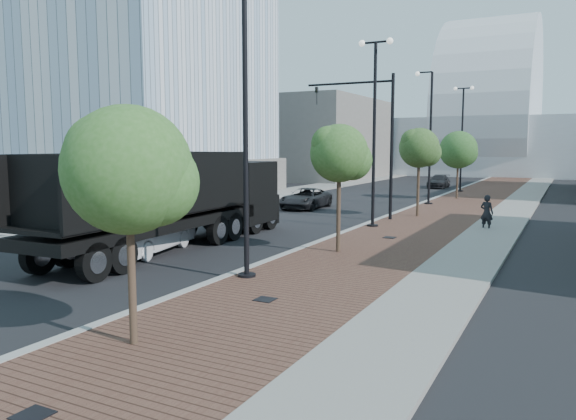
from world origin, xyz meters
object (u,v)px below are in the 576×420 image
at_px(dump_truck, 200,204).
at_px(dark_car_mid, 306,198).
at_px(pedestrian, 487,213).
at_px(white_sedan, 148,233).

bearing_deg(dump_truck, dark_car_mid, 93.22).
height_order(dump_truck, pedestrian, dump_truck).
distance_m(dark_car_mid, pedestrian, 12.81).
bearing_deg(dark_car_mid, dump_truck, -86.59).
bearing_deg(dark_car_mid, white_sedan, -88.22).
xyz_separation_m(dump_truck, white_sedan, (-0.16, -3.14, -0.85)).
relative_size(dark_car_mid, pedestrian, 2.73).
height_order(dump_truck, white_sedan, dump_truck).
distance_m(white_sedan, dark_car_mid, 16.60).
relative_size(dump_truck, pedestrian, 8.00).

